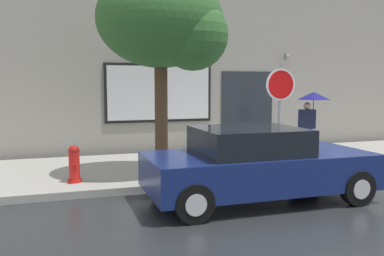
{
  "coord_description": "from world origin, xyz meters",
  "views": [
    {
      "loc": [
        -4.18,
        -6.95,
        2.17
      ],
      "look_at": [
        -1.34,
        1.8,
        1.2
      ],
      "focal_mm": 38.46,
      "sensor_mm": 36.0,
      "label": 1
    }
  ],
  "objects_px": {
    "street_tree": "(167,24)",
    "fire_hydrant": "(74,164)",
    "parked_car": "(256,165)",
    "stop_sign": "(280,98)",
    "pedestrian_with_umbrella": "(311,105)"
  },
  "relations": [
    {
      "from": "street_tree",
      "to": "fire_hydrant",
      "type": "bearing_deg",
      "value": -173.67
    },
    {
      "from": "fire_hydrant",
      "to": "street_tree",
      "type": "xyz_separation_m",
      "value": [
        2.07,
        0.23,
        2.98
      ]
    },
    {
      "from": "parked_car",
      "to": "stop_sign",
      "type": "height_order",
      "value": "stop_sign"
    },
    {
      "from": "parked_car",
      "to": "stop_sign",
      "type": "bearing_deg",
      "value": 49.92
    },
    {
      "from": "parked_car",
      "to": "street_tree",
      "type": "bearing_deg",
      "value": 117.8
    },
    {
      "from": "fire_hydrant",
      "to": "street_tree",
      "type": "distance_m",
      "value": 3.64
    },
    {
      "from": "parked_car",
      "to": "stop_sign",
      "type": "relative_size",
      "value": 1.75
    },
    {
      "from": "fire_hydrant",
      "to": "street_tree",
      "type": "relative_size",
      "value": 0.17
    },
    {
      "from": "street_tree",
      "to": "stop_sign",
      "type": "height_order",
      "value": "street_tree"
    },
    {
      "from": "fire_hydrant",
      "to": "pedestrian_with_umbrella",
      "type": "bearing_deg",
      "value": 11.66
    },
    {
      "from": "stop_sign",
      "to": "parked_car",
      "type": "bearing_deg",
      "value": -130.08
    },
    {
      "from": "parked_car",
      "to": "fire_hydrant",
      "type": "bearing_deg",
      "value": 148.9
    },
    {
      "from": "pedestrian_with_umbrella",
      "to": "street_tree",
      "type": "height_order",
      "value": "street_tree"
    },
    {
      "from": "pedestrian_with_umbrella",
      "to": "parked_car",
      "type": "bearing_deg",
      "value": -135.86
    },
    {
      "from": "fire_hydrant",
      "to": "parked_car",
      "type": "bearing_deg",
      "value": -31.1
    }
  ]
}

